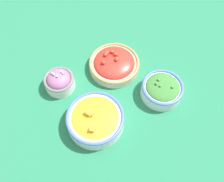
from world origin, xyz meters
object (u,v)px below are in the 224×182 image
bowl_squash (95,119)px  bowl_cherry_tomatoes (114,64)px  bowl_broccoli (162,89)px  bowl_red_onion (59,81)px

bowl_squash → bowl_cherry_tomatoes: size_ratio=1.00×
bowl_squash → bowl_broccoli: (-0.27, 0.01, -0.00)m
bowl_broccoli → bowl_red_onion: 0.39m
bowl_red_onion → bowl_cherry_tomatoes: bearing=174.1°
bowl_squash → bowl_cherry_tomatoes: (-0.18, -0.18, -0.01)m
bowl_cherry_tomatoes → bowl_broccoli: 0.22m
bowl_squash → bowl_broccoli: bowl_squash is taller
bowl_red_onion → bowl_squash: bearing=103.4°
bowl_red_onion → bowl_broccoli: bearing=146.2°
bowl_squash → bowl_red_onion: (0.05, -0.21, -0.00)m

